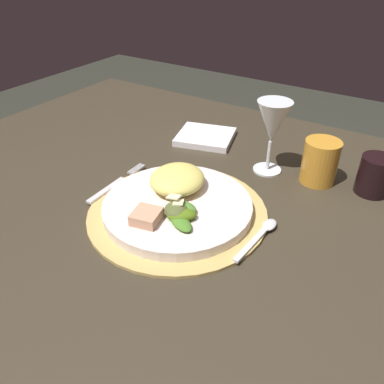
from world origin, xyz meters
TOP-DOWN VIEW (x-y plane):
  - dining_table at (0.00, 0.00)m, footprint 1.46×1.06m
  - placemat at (-0.05, -0.02)m, footprint 0.33×0.33m
  - dinner_plate at (-0.05, -0.02)m, footprint 0.28×0.28m
  - pasta_serving at (-0.08, 0.02)m, footprint 0.13×0.14m
  - salad_greens at (-0.02, -0.06)m, footprint 0.08×0.08m
  - bread_piece at (-0.06, -0.10)m, footprint 0.05×0.06m
  - fork at (-0.21, -0.02)m, footprint 0.02×0.17m
  - spoon at (0.11, 0.00)m, footprint 0.02×0.13m
  - napkin at (-0.17, 0.28)m, footprint 0.17×0.16m
  - wine_glass at (0.03, 0.22)m, footprint 0.07×0.07m
  - amber_tumbler at (0.13, 0.23)m, footprint 0.07×0.07m
  - dark_tumbler at (0.24, 0.25)m, footprint 0.07×0.07m

SIDE VIEW (x-z plane):
  - dining_table at x=0.00m, z-range 0.24..0.96m
  - placemat at x=-0.05m, z-range 0.73..0.73m
  - napkin at x=-0.17m, z-range 0.73..0.74m
  - spoon at x=0.11m, z-range 0.73..0.74m
  - fork at x=-0.21m, z-range 0.73..0.74m
  - dinner_plate at x=-0.05m, z-range 0.73..0.75m
  - salad_greens at x=-0.02m, z-range 0.75..0.77m
  - bread_piece at x=-0.06m, z-range 0.75..0.77m
  - dark_tumbler at x=0.24m, z-range 0.73..0.80m
  - pasta_serving at x=-0.08m, z-range 0.75..0.79m
  - amber_tumbler at x=0.13m, z-range 0.73..0.82m
  - wine_glass at x=0.03m, z-range 0.76..0.92m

